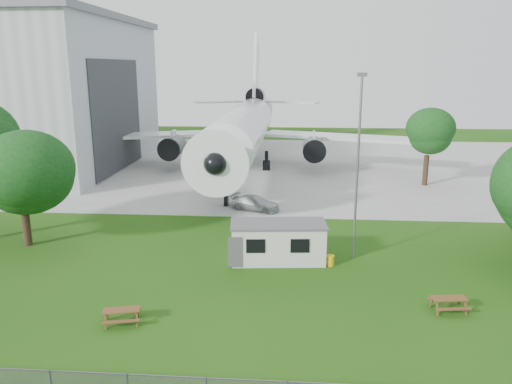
# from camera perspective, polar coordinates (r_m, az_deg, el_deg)

# --- Properties ---
(ground) EXTENTS (160.00, 160.00, 0.00)m
(ground) POSITION_cam_1_polar(r_m,az_deg,el_deg) (28.70, -4.36, -11.66)
(ground) COLOR #2D5E15
(concrete_apron) EXTENTS (120.00, 46.00, 0.03)m
(concrete_apron) POSITION_cam_1_polar(r_m,az_deg,el_deg) (64.86, 0.65, 3.09)
(concrete_apron) COLOR #B7B7B2
(concrete_apron) RESTS_ON ground
(airliner) EXTENTS (46.36, 47.73, 17.69)m
(airliner) POSITION_cam_1_polar(r_m,az_deg,el_deg) (62.10, -1.33, 7.49)
(airliner) COLOR white
(airliner) RESTS_ON ground
(site_cabin) EXTENTS (6.86, 3.26, 2.62)m
(site_cabin) POSITION_cam_1_polar(r_m,az_deg,el_deg) (32.88, 2.57, -5.71)
(site_cabin) COLOR silver
(site_cabin) RESTS_ON ground
(picnic_west) EXTENTS (2.10, 1.88, 0.76)m
(picnic_west) POSITION_cam_1_polar(r_m,az_deg,el_deg) (26.67, -15.02, -14.28)
(picnic_west) COLOR brown
(picnic_west) RESTS_ON ground
(picnic_east) EXTENTS (1.97, 1.71, 0.76)m
(picnic_east) POSITION_cam_1_polar(r_m,az_deg,el_deg) (28.78, 21.08, -12.57)
(picnic_east) COLOR brown
(picnic_east) RESTS_ON ground
(lamp_mast) EXTENTS (0.16, 0.16, 12.00)m
(lamp_mast) POSITION_cam_1_polar(r_m,az_deg,el_deg) (32.64, 11.51, 2.42)
(lamp_mast) COLOR slate
(lamp_mast) RESTS_ON ground
(tree_west_small) EXTENTS (6.72, 6.72, 8.55)m
(tree_west_small) POSITION_cam_1_polar(r_m,az_deg,el_deg) (38.31, -25.33, 1.80)
(tree_west_small) COLOR #382619
(tree_west_small) RESTS_ON ground
(tree_far_apron) EXTENTS (5.22, 5.22, 8.22)m
(tree_far_apron) POSITION_cam_1_polar(r_m,az_deg,el_deg) (55.96, 19.13, 6.31)
(tree_far_apron) COLOR #382619
(tree_far_apron) RESTS_ON ground
(car_apron_van) EXTENTS (4.77, 3.27, 1.28)m
(car_apron_van) POSITION_cam_1_polar(r_m,az_deg,el_deg) (44.44, -0.07, -1.29)
(car_apron_van) COLOR #B6B9BD
(car_apron_van) RESTS_ON ground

